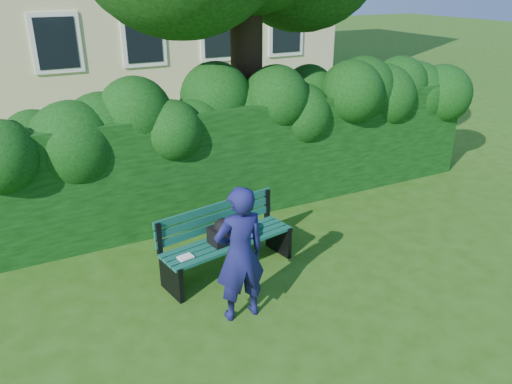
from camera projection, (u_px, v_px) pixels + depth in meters
ground at (277, 273)px, 6.62m from camera, size 80.00×80.00×0.00m
hedge at (210, 160)px, 8.06m from camera, size 10.00×1.00×1.80m
park_bench at (229, 236)px, 6.53m from camera, size 1.87×0.86×0.89m
man_reading at (240, 254)px, 5.49m from camera, size 0.60×0.41×1.62m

